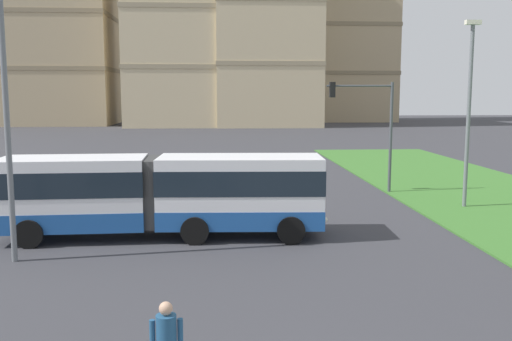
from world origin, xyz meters
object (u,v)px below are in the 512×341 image
streetlight_median (469,106)px  apartment_tower_west (53,19)px  traffic_light_far_right (370,117)px  articulated_bus (163,193)px  apartment_tower_westcentre (194,15)px  streetlight_left (5,91)px  apartment_tower_centre (267,8)px

streetlight_median → apartment_tower_west: bearing=117.2°
traffic_light_far_right → streetlight_median: streetlight_median is taller
articulated_bus → apartment_tower_westcentre: (-1.70, 74.98, 16.36)m
articulated_bus → traffic_light_far_right: size_ratio=2.02×
streetlight_left → streetlight_median: (17.94, 7.42, -0.65)m
traffic_light_far_right → apartment_tower_west: apartment_tower_west is taller
traffic_light_far_right → streetlight_left: 18.64m
apartment_tower_west → traffic_light_far_right: bearing=-63.6°
apartment_tower_centre → streetlight_left: bearing=-100.7°
streetlight_left → apartment_tower_west: bearing=104.3°
articulated_bus → apartment_tower_westcentre: size_ratio=0.33×
apartment_tower_west → apartment_tower_centre: bearing=-11.3°
streetlight_left → apartment_tower_westcentre: (2.76, 77.83, 12.64)m
traffic_light_far_right → apartment_tower_centre: apartment_tower_centre is taller
traffic_light_far_right → apartment_tower_centre: bearing=89.9°
apartment_tower_centre → traffic_light_far_right: bearing=-90.1°
traffic_light_far_right → streetlight_median: size_ratio=0.69×
streetlight_median → apartment_tower_west: (-39.44, 76.65, 13.15)m
streetlight_median → apartment_tower_west: size_ratio=0.24×
articulated_bus → traffic_light_far_right: (10.03, 8.79, 2.40)m
apartment_tower_west → articulated_bus: bearing=-72.3°
articulated_bus → apartment_tower_westcentre: bearing=91.3°
apartment_tower_westcentre → apartment_tower_west: bearing=165.6°
streetlight_left → apartment_tower_westcentre: size_ratio=0.27×
apartment_tower_west → apartment_tower_westcentre: (24.26, -6.24, 0.15)m
apartment_tower_westcentre → apartment_tower_centre: 11.88m
traffic_light_far_right → apartment_tower_west: (-35.99, 72.43, 13.82)m
traffic_light_far_right → apartment_tower_westcentre: (-11.73, 66.19, 13.97)m
articulated_bus → apartment_tower_centre: bearing=82.2°
apartment_tower_centre → articulated_bus: bearing=-97.8°
articulated_bus → streetlight_median: streetlight_median is taller
apartment_tower_west → streetlight_left: bearing=-75.7°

